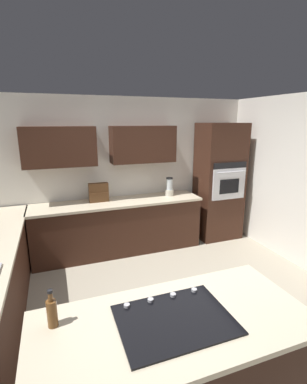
# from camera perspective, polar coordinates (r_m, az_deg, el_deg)

# --- Properties ---
(ground_plane) EXTENTS (14.00, 14.00, 0.00)m
(ground_plane) POSITION_cam_1_polar(r_m,az_deg,el_deg) (3.60, 1.59, -23.26)
(ground_plane) COLOR #9E937F
(wall_back) EXTENTS (6.00, 0.44, 2.60)m
(wall_back) POSITION_cam_1_polar(r_m,az_deg,el_deg) (4.86, -7.98, 5.03)
(wall_back) COLOR white
(wall_back) RESTS_ON ground
(lower_cabinets_back) EXTENTS (2.80, 0.60, 0.86)m
(lower_cabinets_back) POSITION_cam_1_polar(r_m,az_deg,el_deg) (4.80, -7.16, -7.29)
(lower_cabinets_back) COLOR #381E14
(lower_cabinets_back) RESTS_ON ground
(countertop_back) EXTENTS (2.84, 0.64, 0.04)m
(countertop_back) POSITION_cam_1_polar(r_m,az_deg,el_deg) (4.66, -7.33, -2.14)
(countertop_back) COLOR beige
(countertop_back) RESTS_ON lower_cabinets_back
(island_base) EXTENTS (1.83, 0.80, 0.86)m
(island_base) POSITION_cam_1_polar(r_m,az_deg,el_deg) (2.38, 4.12, -33.68)
(island_base) COLOR #381E14
(island_base) RESTS_ON ground
(island_top) EXTENTS (1.91, 0.88, 0.04)m
(island_top) POSITION_cam_1_polar(r_m,az_deg,el_deg) (2.07, 4.37, -25.31)
(island_top) COLOR beige
(island_top) RESTS_ON island_base
(wall_oven) EXTENTS (0.80, 0.66, 2.17)m
(wall_oven) POSITION_cam_1_polar(r_m,az_deg,el_deg) (5.36, 13.38, 2.04)
(wall_oven) COLOR #381E14
(wall_oven) RESTS_ON ground
(cooktop) EXTENTS (0.76, 0.56, 0.03)m
(cooktop) POSITION_cam_1_polar(r_m,az_deg,el_deg) (2.05, 4.31, -24.63)
(cooktop) COLOR black
(cooktop) RESTS_ON island_top
(blender) EXTENTS (0.15, 0.15, 0.33)m
(blender) POSITION_cam_1_polar(r_m,az_deg,el_deg) (4.94, 3.30, 0.86)
(blender) COLOR beige
(blender) RESTS_ON countertop_back
(spice_rack) EXTENTS (0.32, 0.11, 0.32)m
(spice_rack) POSITION_cam_1_polar(r_m,az_deg,el_deg) (4.63, -11.24, -0.11)
(spice_rack) COLOR brown
(spice_rack) RESTS_ON countertop_back
(oil_bottle) EXTENTS (0.07, 0.07, 0.27)m
(oil_bottle) POSITION_cam_1_polar(r_m,az_deg,el_deg) (2.05, -20.20, -22.21)
(oil_bottle) COLOR brown
(oil_bottle) RESTS_ON island_top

